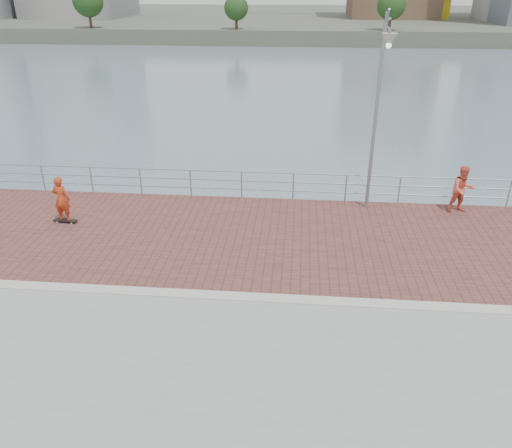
# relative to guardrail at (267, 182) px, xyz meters

# --- Properties ---
(water) EXTENTS (400.00, 400.00, 0.00)m
(water) POSITION_rel_guardrail_xyz_m (-0.00, -7.00, -2.69)
(water) COLOR slate
(water) RESTS_ON ground
(brick_lane) EXTENTS (40.00, 6.80, 0.02)m
(brick_lane) POSITION_rel_guardrail_xyz_m (-0.00, -3.40, -0.68)
(brick_lane) COLOR brown
(brick_lane) RESTS_ON seawall
(curb) EXTENTS (40.00, 0.40, 0.06)m
(curb) POSITION_rel_guardrail_xyz_m (-0.00, -7.00, -0.66)
(curb) COLOR #B7B5AD
(curb) RESTS_ON seawall
(far_shore) EXTENTS (320.00, 95.00, 2.50)m
(far_shore) POSITION_rel_guardrail_xyz_m (-0.00, 115.50, -1.44)
(far_shore) COLOR #4C5142
(far_shore) RESTS_ON ground
(guardrail) EXTENTS (39.06, 0.06, 1.13)m
(guardrail) POSITION_rel_guardrail_xyz_m (0.00, 0.00, 0.00)
(guardrail) COLOR #8C9EA8
(guardrail) RESTS_ON brick_lane
(street_lamp) EXTENTS (0.49, 1.43, 6.75)m
(street_lamp) POSITION_rel_guardrail_xyz_m (3.86, -0.99, 4.10)
(street_lamp) COLOR gray
(street_lamp) RESTS_ON brick_lane
(skateboard) EXTENTS (0.87, 0.29, 0.10)m
(skateboard) POSITION_rel_guardrail_xyz_m (-7.09, -2.87, -0.59)
(skateboard) COLOR black
(skateboard) RESTS_ON brick_lane
(skateboarder) EXTENTS (0.64, 0.45, 1.66)m
(skateboarder) POSITION_rel_guardrail_xyz_m (-7.09, -2.87, 0.24)
(skateboarder) COLOR #B83818
(skateboarder) RESTS_ON skateboard
(bystander) EXTENTS (0.98, 0.83, 1.80)m
(bystander) POSITION_rel_guardrail_xyz_m (7.27, -0.65, 0.23)
(bystander) COLOR #E15A42
(bystander) RESTS_ON brick_lane
(shoreline_trees) EXTENTS (169.45, 5.13, 6.85)m
(shoreline_trees) POSITION_rel_guardrail_xyz_m (22.53, 70.00, 3.70)
(shoreline_trees) COLOR #473323
(shoreline_trees) RESTS_ON far_shore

